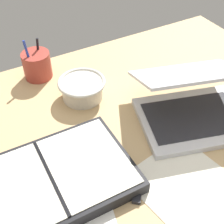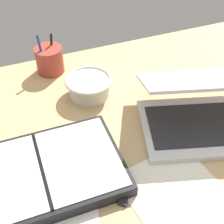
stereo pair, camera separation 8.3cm
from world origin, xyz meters
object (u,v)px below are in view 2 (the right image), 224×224
Objects in this scene: laptop at (197,111)px; bowl at (89,86)px; pen_cup at (50,60)px; planner at (43,173)px; scissors at (32,199)px.

laptop is 33.46cm from bowl.
bowl is (-24.04, 23.24, -1.45)cm from laptop.
bowl is at bearing 152.40° from laptop.
laptop reaches higher than pen_cup.
pen_cup is 45.29cm from planner.
laptop is at bearing 43.02° from scissors.
bowl is 39.81cm from scissors.
laptop is 44.61cm from planner.
pen_cup is at bearing 145.12° from laptop.
bowl is 33.32cm from planner.
laptop is 2.54× the size of bowl.
planner is 3.20× the size of scissors.
scissors is at bearing -126.32° from planner.
scissors is at bearing -127.58° from bowl.
pen_cup reaches higher than bowl.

